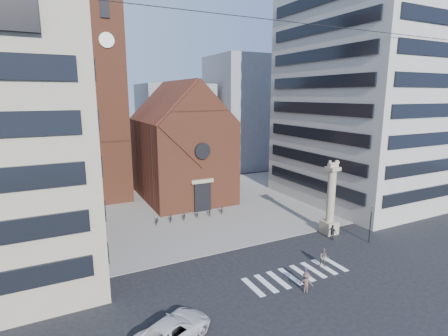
{
  "coord_description": "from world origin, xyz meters",
  "views": [
    {
      "loc": [
        -18.18,
        -25.63,
        15.77
      ],
      "look_at": [
        -1.17,
        8.0,
        7.89
      ],
      "focal_mm": 28.0,
      "sensor_mm": 36.0,
      "label": 1
    }
  ],
  "objects": [
    {
      "name": "pedestrian_3",
      "position": [
        -0.56,
        -5.61,
        0.86
      ],
      "size": [
        1.25,
        1.24,
        1.73
      ],
      "primitive_type": "imported",
      "rotation": [
        0.0,
        0.0,
        2.37
      ],
      "color": "brown",
      "rests_on": "ground"
    },
    {
      "name": "scooter_4",
      "position": [
        0.2,
        14.92,
        0.48
      ],
      "size": [
        1.16,
        1.74,
        0.86
      ],
      "primitive_type": "imported",
      "rotation": [
        0.0,
        0.0,
        -0.4
      ],
      "color": "black",
      "rests_on": "piazza"
    },
    {
      "name": "scooter_0",
      "position": [
        -7.06,
        14.92,
        0.48
      ],
      "size": [
        1.16,
        1.74,
        0.86
      ],
      "primitive_type": "imported",
      "rotation": [
        0.0,
        0.0,
        -0.4
      ],
      "color": "black",
      "rests_on": "piazza"
    },
    {
      "name": "scooter_1",
      "position": [
        -5.24,
        14.92,
        0.53
      ],
      "size": [
        1.03,
        1.64,
        0.96
      ],
      "primitive_type": "imported",
      "rotation": [
        0.0,
        0.0,
        -0.4
      ],
      "color": "black",
      "rests_on": "piazza"
    },
    {
      "name": "piazza",
      "position": [
        0.0,
        19.0,
        0.03
      ],
      "size": [
        46.0,
        30.0,
        0.05
      ],
      "primitive_type": "cube",
      "color": "gray",
      "rests_on": "ground"
    },
    {
      "name": "bg_block_mid",
      "position": [
        6.0,
        45.0,
        9.0
      ],
      "size": [
        14.0,
        12.0,
        18.0
      ],
      "primitive_type": "cube",
      "color": "gray",
      "rests_on": "ground"
    },
    {
      "name": "church",
      "position": [
        0.0,
        25.04,
        7.98
      ],
      "size": [
        12.0,
        16.65,
        18.0
      ],
      "color": "brown",
      "rests_on": "ground"
    },
    {
      "name": "ground",
      "position": [
        0.0,
        0.0,
        0.0
      ],
      "size": [
        120.0,
        120.0,
        0.0
      ],
      "primitive_type": "plane",
      "color": "black",
      "rests_on": "ground"
    },
    {
      "name": "bg_block_left",
      "position": [
        -20.0,
        40.0,
        11.0
      ],
      "size": [
        16.0,
        14.0,
        22.0
      ],
      "primitive_type": "cube",
      "color": "gray",
      "rests_on": "ground"
    },
    {
      "name": "pedestrian_0",
      "position": [
        -0.01,
        -4.9,
        0.88
      ],
      "size": [
        0.76,
        0.66,
        1.75
      ],
      "primitive_type": "imported",
      "rotation": [
        0.0,
        0.0,
        0.45
      ],
      "color": "#342C3D",
      "rests_on": "ground"
    },
    {
      "name": "scooter_5",
      "position": [
        2.02,
        14.92,
        0.53
      ],
      "size": [
        1.03,
        1.64,
        0.96
      ],
      "primitive_type": "imported",
      "rotation": [
        0.0,
        0.0,
        -0.4
      ],
      "color": "black",
      "rests_on": "piazza"
    },
    {
      "name": "campanile",
      "position": [
        -10.0,
        28.0,
        15.74
      ],
      "size": [
        5.5,
        5.5,
        31.2
      ],
      "color": "brown",
      "rests_on": "ground"
    },
    {
      "name": "scooter_3",
      "position": [
        -1.61,
        14.92,
        0.53
      ],
      "size": [
        1.03,
        1.64,
        0.96
      ],
      "primitive_type": "imported",
      "rotation": [
        0.0,
        0.0,
        -0.4
      ],
      "color": "black",
      "rests_on": "piazza"
    },
    {
      "name": "scooter_2",
      "position": [
        -3.43,
        14.92,
        0.48
      ],
      "size": [
        1.16,
        1.74,
        0.86
      ],
      "primitive_type": "imported",
      "rotation": [
        0.0,
        0.0,
        -0.4
      ],
      "color": "black",
      "rests_on": "piazza"
    },
    {
      "name": "zebra_crossing",
      "position": [
        0.55,
        -3.0,
        0.01
      ],
      "size": [
        10.2,
        3.2,
        0.01
      ],
      "primitive_type": null,
      "color": "white",
      "rests_on": "ground"
    },
    {
      "name": "traffic_light",
      "position": [
        12.0,
        -1.0,
        2.29
      ],
      "size": [
        0.13,
        0.16,
        4.3
      ],
      "color": "black",
      "rests_on": "ground"
    },
    {
      "name": "building_right",
      "position": [
        24.0,
        12.0,
        16.0
      ],
      "size": [
        18.0,
        22.0,
        32.0
      ],
      "primitive_type": "cube",
      "color": "#A8A298",
      "rests_on": "ground"
    },
    {
      "name": "pedestrian_2",
      "position": [
        9.0,
        1.41,
        0.86
      ],
      "size": [
        0.6,
        1.07,
        1.72
      ],
      "primitive_type": "imported",
      "rotation": [
        0.0,
        0.0,
        1.76
      ],
      "color": "#25242B",
      "rests_on": "ground"
    },
    {
      "name": "white_car",
      "position": [
        -12.09,
        -6.21,
        0.78
      ],
      "size": [
        6.17,
        4.65,
        1.56
      ],
      "primitive_type": "imported",
      "rotation": [
        0.0,
        0.0,
        1.99
      ],
      "color": "silver",
      "rests_on": "ground"
    },
    {
      "name": "pedestrian_1",
      "position": [
        3.75,
        -2.95,
        0.9
      ],
      "size": [
        1.1,
        1.09,
        1.8
      ],
      "primitive_type": "imported",
      "rotation": [
        0.0,
        0.0,
        -0.74
      ],
      "color": "#5E524B",
      "rests_on": "ground"
    },
    {
      "name": "bg_block_right",
      "position": [
        22.0,
        42.0,
        12.0
      ],
      "size": [
        16.0,
        14.0,
        24.0
      ],
      "primitive_type": "cube",
      "color": "gray",
      "rests_on": "ground"
    },
    {
      "name": "lion_column",
      "position": [
        10.01,
        3.0,
        3.46
      ],
      "size": [
        1.63,
        1.6,
        8.68
      ],
      "color": "tan",
      "rests_on": "ground"
    }
  ]
}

